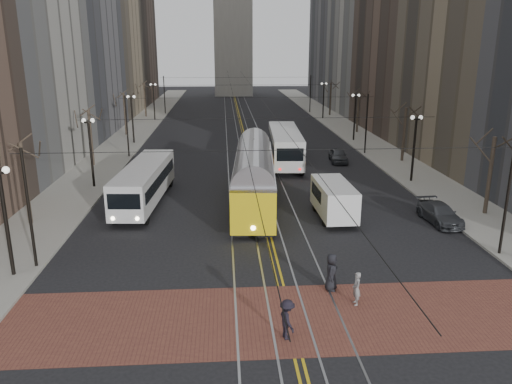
{
  "coord_description": "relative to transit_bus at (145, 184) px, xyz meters",
  "views": [
    {
      "loc": [
        -2.72,
        -23.38,
        11.48
      ],
      "look_at": [
        -0.8,
        5.59,
        3.0
      ],
      "focal_mm": 35.0,
      "sensor_mm": 36.0,
      "label": 1
    }
  ],
  "objects": [
    {
      "name": "sedan_silver",
      "position": [
        13.21,
        21.81,
        -0.65
      ],
      "size": [
        2.56,
        5.28,
        1.67
      ],
      "primitive_type": "imported",
      "rotation": [
        0.0,
        0.0,
        0.16
      ],
      "color": "#AAACB2",
      "rests_on": "ground"
    },
    {
      "name": "pedestrian_b",
      "position": [
        11.98,
        -16.36,
        -0.68
      ],
      "size": [
        0.4,
        0.59,
        1.58
      ],
      "primitive_type": "imported",
      "rotation": [
        0.0,
        0.0,
        4.75
      ],
      "color": "gray",
      "rests_on": "crosswalk_band"
    },
    {
      "name": "sidewalk_right",
      "position": [
        23.72,
        31.64,
        -1.41
      ],
      "size": [
        5.0,
        140.0,
        0.15
      ],
      "primitive_type": "cube",
      "color": "gray",
      "rests_on": "ground"
    },
    {
      "name": "building_right_mid",
      "position": [
        34.22,
        32.64,
        15.52
      ],
      "size": [
        16.0,
        20.0,
        34.0
      ],
      "primitive_type": "cube",
      "color": "brown",
      "rests_on": "ground"
    },
    {
      "name": "building_right_far",
      "position": [
        34.22,
        72.64,
        18.52
      ],
      "size": [
        16.0,
        20.0,
        40.0
      ],
      "primitive_type": "cube",
      "color": "slate",
      "rests_on": "ground"
    },
    {
      "name": "lamp_posts",
      "position": [
        8.72,
        15.39,
        1.32
      ],
      "size": [
        27.6,
        57.2,
        5.6
      ],
      "color": "black",
      "rests_on": "ground"
    },
    {
      "name": "rear_bus",
      "position": [
        12.23,
        12.85,
        0.2
      ],
      "size": [
        3.46,
        13.0,
        3.36
      ],
      "primitive_type": "cube",
      "rotation": [
        0.0,
        0.0,
        -0.05
      ],
      "color": "silver",
      "rests_on": "ground"
    },
    {
      "name": "trolley_wires",
      "position": [
        8.72,
        21.48,
        2.29
      ],
      "size": [
        25.96,
        120.0,
        6.6
      ],
      "color": "black",
      "rests_on": "ground"
    },
    {
      "name": "pedestrian_a",
      "position": [
        11.13,
        -14.86,
        -0.53
      ],
      "size": [
        0.87,
        1.06,
        1.88
      ],
      "primitive_type": "imported",
      "rotation": [
        0.0,
        0.0,
        1.23
      ],
      "color": "black",
      "rests_on": "crosswalk_band"
    },
    {
      "name": "sidewalk_left",
      "position": [
        -6.28,
        31.64,
        -1.41
      ],
      "size": [
        5.0,
        140.0,
        0.15
      ],
      "primitive_type": "cube",
      "color": "gray",
      "rests_on": "ground"
    },
    {
      "name": "centre_lines",
      "position": [
        8.72,
        31.64,
        -1.48
      ],
      "size": [
        0.42,
        130.0,
        0.01
      ],
      "primitive_type": "cube",
      "color": "gold",
      "rests_on": "ground"
    },
    {
      "name": "sedan_parked",
      "position": [
        20.52,
        -5.69,
        -0.84
      ],
      "size": [
        2.1,
        4.54,
        1.28
      ],
      "primitive_type": "imported",
      "rotation": [
        0.0,
        0.0,
        0.07
      ],
      "color": "#3D4045",
      "rests_on": "ground"
    },
    {
      "name": "pedestrian_d",
      "position": [
        8.44,
        -18.94,
        -0.61
      ],
      "size": [
        0.9,
        1.24,
        1.72
      ],
      "primitive_type": "imported",
      "rotation": [
        0.0,
        0.0,
        1.83
      ],
      "color": "black",
      "rests_on": "crosswalk_band"
    },
    {
      "name": "sedan_grey",
      "position": [
        17.8,
        13.05,
        -0.79
      ],
      "size": [
        2.0,
        4.23,
        1.4
      ],
      "primitive_type": "imported",
      "rotation": [
        0.0,
        0.0,
        -0.09
      ],
      "color": "#3B3E42",
      "rests_on": "ground"
    },
    {
      "name": "cargo_van",
      "position": [
        13.51,
        -4.35,
        -0.24
      ],
      "size": [
        2.29,
        5.69,
        2.5
      ],
      "primitive_type": "cube",
      "rotation": [
        0.0,
        0.0,
        0.02
      ],
      "color": "white",
      "rests_on": "ground"
    },
    {
      "name": "street_trees",
      "position": [
        8.72,
        21.89,
        1.32
      ],
      "size": [
        31.68,
        53.28,
        5.6
      ],
      "color": "#382D23",
      "rests_on": "ground"
    },
    {
      "name": "transit_bus",
      "position": [
        0.0,
        0.0,
        0.0
      ],
      "size": [
        3.32,
        12.02,
        2.97
      ],
      "primitive_type": "cube",
      "rotation": [
        0.0,
        0.0,
        -0.07
      ],
      "color": "silver",
      "rests_on": "ground"
    },
    {
      "name": "building_left_mid",
      "position": [
        -16.78,
        32.64,
        15.52
      ],
      "size": [
        16.0,
        20.0,
        34.0
      ],
      "primitive_type": "cube",
      "color": "slate",
      "rests_on": "ground"
    },
    {
      "name": "streetcar_rails",
      "position": [
        8.72,
        31.64,
        -1.48
      ],
      "size": [
        4.8,
        130.0,
        0.02
      ],
      "primitive_type": "cube",
      "color": "gray",
      "rests_on": "ground"
    },
    {
      "name": "crosswalk_band",
      "position": [
        8.72,
        -17.36,
        -1.48
      ],
      "size": [
        25.0,
        6.0,
        0.01
      ],
      "primitive_type": "cube",
      "color": "brown",
      "rests_on": "ground"
    },
    {
      "name": "streetcar",
      "position": [
        8.22,
        -0.78,
        0.31
      ],
      "size": [
        3.84,
        15.35,
        3.58
      ],
      "primitive_type": "cube",
      "rotation": [
        0.0,
        0.0,
        -0.07
      ],
      "color": "yellow",
      "rests_on": "ground"
    },
    {
      "name": "ground",
      "position": [
        8.72,
        -13.36,
        -1.48
      ],
      "size": [
        260.0,
        260.0,
        0.0
      ],
      "primitive_type": "plane",
      "color": "black",
      "rests_on": "ground"
    },
    {
      "name": "building_left_far",
      "position": [
        -16.78,
        72.64,
        18.52
      ],
      "size": [
        16.0,
        20.0,
        40.0
      ],
      "primitive_type": "cube",
      "color": "brown",
      "rests_on": "ground"
    }
  ]
}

